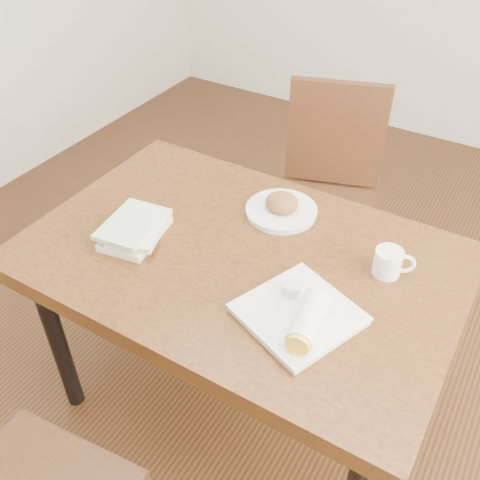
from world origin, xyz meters
The scene contains 7 objects.
ground centered at (0.00, 0.00, -0.01)m, with size 4.00×5.00×0.01m, color #472814.
table centered at (0.00, 0.00, 0.67)m, with size 1.29×0.85×0.75m.
chair_far centered at (-0.03, 0.77, 0.55)m, with size 0.53×0.53×0.95m.
plate_scone centered at (0.01, 0.24, 0.77)m, with size 0.23×0.23×0.07m.
coffee_mug centered at (0.40, 0.14, 0.79)m, with size 0.11×0.08×0.08m.
plate_burrito centered at (0.28, -0.16, 0.78)m, with size 0.35×0.35×0.09m.
book_stack centered at (-0.32, -0.10, 0.78)m, with size 0.21×0.25×0.06m.
Camera 1 is at (0.62, -1.04, 1.79)m, focal length 40.00 mm.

